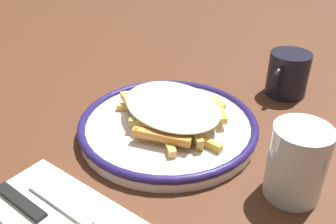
% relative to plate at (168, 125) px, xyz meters
% --- Properties ---
extents(ground_plane, '(2.60, 2.60, 0.00)m').
position_rel_plate_xyz_m(ground_plane, '(0.00, 0.00, -0.01)').
color(ground_plane, '#4E2C1B').
extents(plate, '(0.29, 0.29, 0.03)m').
position_rel_plate_xyz_m(plate, '(0.00, 0.00, 0.00)').
color(plate, white).
rests_on(plate, ground_plane).
extents(fries_heap, '(0.18, 0.22, 0.04)m').
position_rel_plate_xyz_m(fries_heap, '(-0.01, 0.00, 0.03)').
color(fries_heap, orange).
rests_on(fries_heap, plate).
extents(fork, '(0.03, 0.18, 0.01)m').
position_rel_plate_xyz_m(fork, '(0.22, 0.05, 0.00)').
color(fork, silver).
rests_on(fork, napkin).
extents(knife, '(0.03, 0.21, 0.01)m').
position_rel_plate_xyz_m(knife, '(0.25, 0.02, 0.00)').
color(knife, black).
rests_on(knife, napkin).
extents(water_glass, '(0.07, 0.07, 0.10)m').
position_rel_plate_xyz_m(water_glass, '(0.00, 0.22, 0.04)').
color(water_glass, silver).
rests_on(water_glass, ground_plane).
extents(coffee_mug, '(0.10, 0.08, 0.08)m').
position_rel_plate_xyz_m(coffee_mug, '(-0.25, 0.08, 0.03)').
color(coffee_mug, black).
rests_on(coffee_mug, ground_plane).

